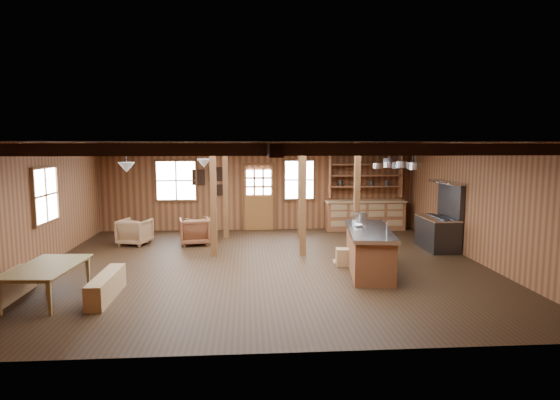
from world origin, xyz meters
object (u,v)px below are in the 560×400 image
Objects in this scene: commercial_range at (440,227)px; dining_table at (50,283)px; kitchen_island at (369,250)px; armchair_b at (195,231)px; armchair_c at (135,232)px; armchair_a at (201,228)px.

commercial_range reaches higher than dining_table.
armchair_b is (-4.07, 3.04, -0.11)m from kitchen_island.
armchair_b is (2.08, 4.43, 0.06)m from dining_table.
commercial_range is 1.02× the size of dining_table.
armchair_b reaches higher than dining_table.
armchair_c is at bearing 171.93° from commercial_range.
dining_table is 4.89m from armchair_b.
commercial_range is 8.20m from armchair_c.
armchair_a is 0.85× the size of armchair_b.
armchair_b is at bearing -167.34° from armchair_c.
kitchen_island is 6.52m from armchair_c.
kitchen_island reaches higher than armchair_a.
kitchen_island is 3.23× the size of armchair_b.
commercial_range is at bearing 120.32° from armchair_a.
armchair_c is (-8.12, 1.15, -0.24)m from commercial_range.
kitchen_island reaches higher than armchair_b.
commercial_range reaches higher than armchair_b.
armchair_a is at bearing -142.22° from armchair_c.
kitchen_island is at bearing -140.33° from commercial_range.
kitchen_island is 3.33× the size of armchair_c.
commercial_range reaches higher than armchair_a.
kitchen_island reaches higher than armchair_c.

